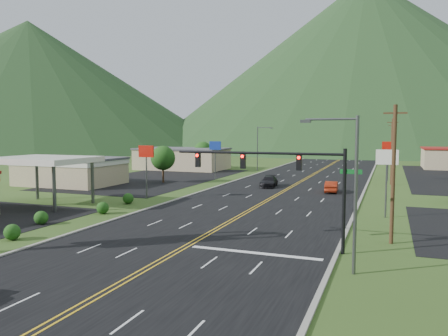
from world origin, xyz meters
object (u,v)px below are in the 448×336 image
(streetlight_east, at_px, (350,184))
(gas_canopy, at_px, (44,161))
(traffic_signal, at_px, (284,172))
(streetlight_west, at_px, (259,145))
(car_red_far, at_px, (332,187))
(car_dark_mid, at_px, (269,182))

(streetlight_east, bearing_deg, gas_canopy, 160.12)
(traffic_signal, xyz_separation_m, streetlight_east, (4.70, -4.00, -0.15))
(streetlight_west, distance_m, gas_canopy, 49.10)
(traffic_signal, relative_size, car_red_far, 2.92)
(streetlight_east, xyz_separation_m, streetlight_west, (-22.86, 60.00, 0.00))
(traffic_signal, bearing_deg, streetlight_west, 107.97)
(gas_canopy, distance_m, car_dark_mid, 30.76)
(streetlight_west, xyz_separation_m, car_dark_mid, (8.59, -24.09, -4.42))
(traffic_signal, height_order, streetlight_west, streetlight_west)
(streetlight_east, distance_m, gas_canopy, 35.28)
(traffic_signal, relative_size, car_dark_mid, 2.51)
(streetlight_east, bearing_deg, car_dark_mid, 111.68)
(streetlight_east, xyz_separation_m, car_dark_mid, (-14.27, 35.91, -4.42))
(car_dark_mid, height_order, car_red_far, car_dark_mid)
(car_dark_mid, bearing_deg, traffic_signal, -79.89)
(traffic_signal, relative_size, streetlight_west, 1.46)
(streetlight_west, bearing_deg, streetlight_east, -69.14)
(traffic_signal, height_order, gas_canopy, traffic_signal)
(streetlight_east, relative_size, streetlight_west, 1.00)
(traffic_signal, height_order, car_red_far, traffic_signal)
(streetlight_east, relative_size, car_red_far, 2.01)
(car_dark_mid, xyz_separation_m, car_red_far, (9.23, -2.60, -0.02))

